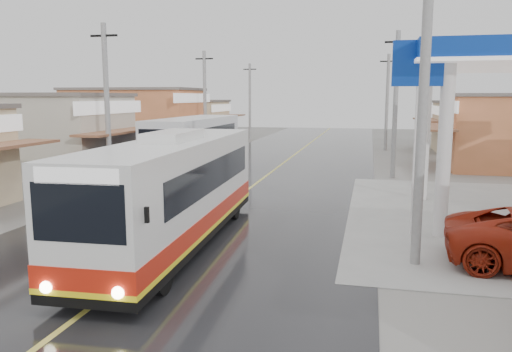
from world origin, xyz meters
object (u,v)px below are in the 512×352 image
(coach_bus, at_px, (176,191))
(tricycle_near, at_px, (88,168))
(cyclist, at_px, (175,168))
(tyre_stack, at_px, (72,199))
(tricycle_far, at_px, (86,166))
(second_bus, at_px, (195,143))

(coach_bus, height_order, tricycle_near, coach_bus)
(cyclist, xyz_separation_m, tyre_stack, (-2.10, -6.31, -0.50))
(tricycle_far, bearing_deg, tricycle_near, -39.85)
(tricycle_far, distance_m, tyre_stack, 5.34)
(second_bus, distance_m, tyre_stack, 9.78)
(coach_bus, distance_m, second_bus, 14.69)
(second_bus, bearing_deg, coach_bus, -71.90)
(second_bus, relative_size, tricycle_near, 3.96)
(coach_bus, bearing_deg, tricycle_near, 132.03)
(second_bus, height_order, tricycle_near, second_bus)
(tyre_stack, bearing_deg, tricycle_near, 111.23)
(second_bus, bearing_deg, tricycle_near, -120.23)
(tricycle_near, bearing_deg, second_bus, 70.61)
(cyclist, relative_size, tricycle_near, 0.86)
(cyclist, height_order, tricycle_near, cyclist)
(tricycle_far, height_order, tyre_stack, tricycle_far)
(cyclist, distance_m, tricycle_near, 4.45)
(tricycle_near, distance_m, tyre_stack, 3.89)
(second_bus, height_order, cyclist, second_bus)
(cyclist, xyz_separation_m, tricycle_far, (-4.36, -1.53, 0.18))
(tyre_stack, bearing_deg, cyclist, 71.61)
(cyclist, bearing_deg, second_bus, 97.41)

